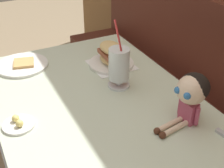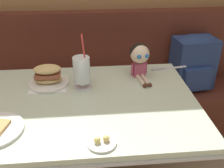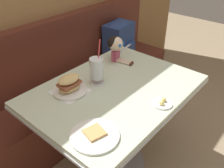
% 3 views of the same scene
% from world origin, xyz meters
% --- Properties ---
extents(booth_bench, '(2.60, 0.48, 1.00)m').
position_xyz_m(booth_bench, '(0.00, 0.81, 0.33)').
color(booth_bench, '#512319').
rests_on(booth_bench, ground).
extents(diner_table, '(1.11, 0.81, 0.74)m').
position_xyz_m(diner_table, '(0.00, 0.18, 0.54)').
color(diner_table, beige).
rests_on(diner_table, ground).
extents(toast_plate, '(0.25, 0.25, 0.03)m').
position_xyz_m(toast_plate, '(-0.40, -0.02, 0.75)').
color(toast_plate, white).
rests_on(toast_plate, diner_table).
extents(milkshake_glass, '(0.10, 0.10, 0.31)m').
position_xyz_m(milkshake_glass, '(-0.03, 0.31, 0.84)').
color(milkshake_glass, silver).
rests_on(milkshake_glass, diner_table).
extents(sandwich_plate, '(0.22, 0.22, 0.12)m').
position_xyz_m(sandwich_plate, '(-0.22, 0.37, 0.79)').
color(sandwich_plate, white).
rests_on(sandwich_plate, diner_table).
extents(butter_saucer, '(0.12, 0.12, 0.04)m').
position_xyz_m(butter_saucer, '(0.05, -0.14, 0.75)').
color(butter_saucer, white).
rests_on(butter_saucer, diner_table).
extents(butter_knife, '(0.23, 0.06, 0.01)m').
position_xyz_m(butter_knife, '(0.47, 0.50, 0.74)').
color(butter_knife, silver).
rests_on(butter_knife, diner_table).
extents(seated_doll, '(0.13, 0.23, 0.20)m').
position_xyz_m(seated_doll, '(0.30, 0.43, 0.87)').
color(seated_doll, '#B74C6B').
rests_on(seated_doll, diner_table).
extents(backpack, '(0.32, 0.27, 0.41)m').
position_xyz_m(backpack, '(0.79, 0.78, 0.66)').
color(backpack, navy).
rests_on(backpack, booth_bench).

